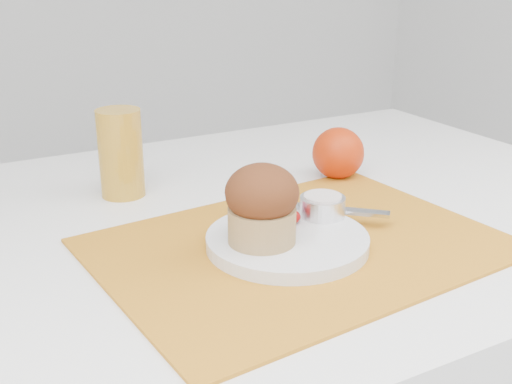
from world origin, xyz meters
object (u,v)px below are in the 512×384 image
juice_glass (121,153)px  muffin (262,204)px  orange (338,153)px  plate (287,241)px

juice_glass → muffin: bearing=-74.1°
orange → muffin: (-0.25, -0.19, 0.03)m
muffin → plate: bearing=1.6°
muffin → orange: bearing=37.9°
juice_glass → orange: bearing=-15.4°
plate → muffin: muffin is taller
orange → muffin: size_ratio=0.87×
plate → muffin: size_ratio=2.07×
juice_glass → plate: bearing=-67.5°
orange → muffin: bearing=-142.1°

